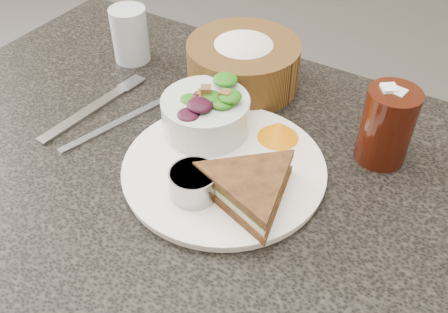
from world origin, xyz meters
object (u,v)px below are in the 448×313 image
object	(u,v)px
dinner_plate	(224,169)
bread_basket	(243,57)
salad_bowl	(205,109)
dressing_ramekin	(194,183)
sandwich	(250,188)
water_glass	(130,35)
dining_table	(198,300)
cola_glass	(388,123)

from	to	relation	value
dinner_plate	bread_basket	xyz separation A→B (m)	(-0.09, 0.21, 0.05)
salad_bowl	dressing_ramekin	distance (m)	0.14
sandwich	water_glass	distance (m)	0.43
salad_bowl	bread_basket	bearing A→B (deg)	98.13
sandwich	dining_table	bearing A→B (deg)	-176.36
dressing_ramekin	water_glass	world-z (taller)	water_glass
water_glass	dining_table	bearing A→B (deg)	-36.05
dining_table	sandwich	bearing A→B (deg)	-14.53
dining_table	dressing_ramekin	xyz separation A→B (m)	(0.05, -0.06, 0.41)
dressing_ramekin	water_glass	bearing A→B (deg)	141.19
sandwich	dressing_ramekin	bearing A→B (deg)	-138.76
water_glass	dressing_ramekin	bearing A→B (deg)	-38.81
salad_bowl	dressing_ramekin	xyz separation A→B (m)	(0.06, -0.12, -0.02)
sandwich	salad_bowl	world-z (taller)	salad_bowl
bread_basket	cola_glass	xyz separation A→B (m)	(0.27, -0.06, 0.01)
dining_table	dressing_ramekin	bearing A→B (deg)	-49.69
cola_glass	salad_bowl	bearing A→B (deg)	-159.40
dressing_ramekin	water_glass	size ratio (longest dim) A/B	0.65
dinner_plate	water_glass	bearing A→B (deg)	150.30
bread_basket	cola_glass	bearing A→B (deg)	-12.73
dinner_plate	bread_basket	world-z (taller)	bread_basket
dinner_plate	water_glass	distance (m)	0.36
bread_basket	dressing_ramekin	bearing A→B (deg)	-73.41
dining_table	dinner_plate	bearing A→B (deg)	6.93
dinner_plate	water_glass	world-z (taller)	water_glass
dining_table	dinner_plate	size ratio (longest dim) A/B	3.49
dinner_plate	sandwich	distance (m)	0.08
dining_table	bread_basket	bearing A→B (deg)	98.16
dining_table	dinner_plate	distance (m)	0.39
bread_basket	water_glass	world-z (taller)	bread_basket
salad_bowl	water_glass	size ratio (longest dim) A/B	1.32
salad_bowl	water_glass	bearing A→B (deg)	153.63
dining_table	water_glass	size ratio (longest dim) A/B	9.95
dining_table	dressing_ramekin	distance (m)	0.41
bread_basket	cola_glass	world-z (taller)	cola_glass
salad_bowl	dinner_plate	bearing A→B (deg)	-40.17
dinner_plate	water_glass	xyz separation A→B (m)	(-0.31, 0.18, 0.04)
dinner_plate	dressing_ramekin	size ratio (longest dim) A/B	4.39
dining_table	water_glass	distance (m)	0.53
dressing_ramekin	sandwich	bearing A→B (deg)	23.07
dining_table	salad_bowl	world-z (taller)	salad_bowl
dinner_plate	cola_glass	world-z (taller)	cola_glass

